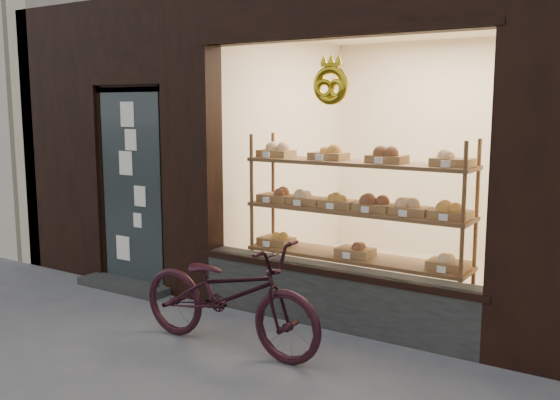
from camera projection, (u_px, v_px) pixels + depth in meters
The scene contains 2 objects.
display_shelf at pixel (356, 223), 5.89m from camera, with size 2.20×0.45×1.70m.
bicycle at pixel (228, 294), 5.08m from camera, with size 0.61×1.75×0.92m, color black.
Camera 1 is at (3.01, -2.69, 1.98)m, focal length 40.00 mm.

